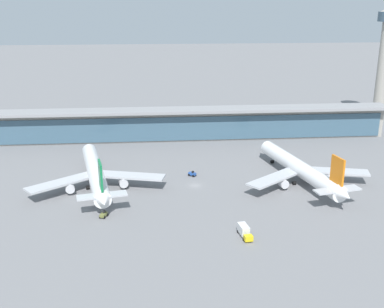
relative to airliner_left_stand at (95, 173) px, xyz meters
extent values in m
plane|color=slate|center=(35.22, -1.60, -5.24)|extent=(1200.00, 1200.00, 0.00)
cylinder|color=white|center=(-0.24, 1.25, 0.02)|extent=(15.54, 52.72, 5.55)
cone|color=white|center=(-5.72, 29.26, 0.02)|extent=(6.30, 5.95, 5.44)
cone|color=white|center=(5.17, -26.48, 0.58)|extent=(6.07, 6.95, 5.00)
cube|color=black|center=(-5.11, 26.14, 0.99)|extent=(4.53, 3.05, 0.67)
cube|color=#B7BABF|center=(-11.06, -5.78, -0.95)|extent=(22.78, 19.30, 0.67)
cube|color=#B7BABF|center=(12.42, -1.19, -0.95)|extent=(24.69, 12.09, 0.67)
cylinder|color=silver|center=(-8.13, -5.78, -2.86)|extent=(3.78, 4.53, 3.06)
cylinder|color=silver|center=(9.71, -2.29, -2.86)|extent=(3.78, 4.53, 3.06)
cube|color=#14703D|center=(4.25, -21.76, 7.10)|extent=(1.94, 6.70, 8.61)
cube|color=#B7BABF|center=(4.43, -22.69, 0.85)|extent=(15.83, 7.07, 0.48)
cylinder|color=black|center=(-2.70, -2.15, -4.57)|extent=(1.38, 1.53, 1.34)
cylinder|color=black|center=(3.31, -0.98, -4.57)|extent=(1.38, 1.53, 1.34)
cylinder|color=black|center=(-4.28, 21.92, -4.57)|extent=(1.38, 1.53, 1.34)
cylinder|color=white|center=(73.16, -0.77, 0.02)|extent=(16.28, 52.64, 5.55)
cone|color=white|center=(67.28, 27.15, 0.02)|extent=(6.35, 6.01, 5.44)
cone|color=white|center=(78.99, -28.42, 0.58)|extent=(6.15, 7.00, 5.00)
cube|color=black|center=(67.93, 24.04, 0.99)|extent=(4.55, 3.11, 0.67)
cube|color=#B7BABF|center=(62.45, -7.96, -0.95)|extent=(22.64, 19.53, 0.67)
cube|color=#B7BABF|center=(85.86, -3.03, -0.95)|extent=(24.69, 11.77, 0.67)
cylinder|color=silver|center=(65.38, -7.92, -2.86)|extent=(3.83, 4.56, 3.06)
cylinder|color=silver|center=(83.17, -4.17, -2.86)|extent=(3.83, 4.56, 3.06)
cube|color=orange|center=(78.00, -23.71, 7.10)|extent=(2.04, 6.69, 8.61)
cube|color=#B7BABF|center=(78.19, -24.65, 0.85)|extent=(15.85, 7.28, 0.48)
cylinder|color=black|center=(70.76, -4.21, -4.57)|extent=(1.40, 1.55, 1.34)
cylinder|color=black|center=(76.75, -2.95, -4.57)|extent=(1.40, 1.55, 1.34)
cylinder|color=black|center=(68.82, 19.83, -4.57)|extent=(1.40, 1.55, 1.34)
cube|color=#234C9E|center=(34.99, 7.96, -4.34)|extent=(3.12, 2.92, 0.90)
cube|color=black|center=(35.22, 7.77, -3.54)|extent=(0.98, 0.98, 0.70)
cylinder|color=black|center=(33.78, 8.02, -4.79)|extent=(0.88, 0.78, 0.90)
cylinder|color=black|center=(34.67, 9.13, -4.79)|extent=(0.88, 0.78, 0.90)
cylinder|color=black|center=(35.30, 6.79, -4.79)|extent=(0.88, 0.78, 0.90)
cylinder|color=black|center=(36.20, 7.90, -4.79)|extent=(0.88, 0.78, 0.90)
cube|color=yellow|center=(45.71, -44.59, -4.04)|extent=(2.54, 2.12, 1.50)
cube|color=black|center=(45.83, -45.38, -3.74)|extent=(2.07, 0.42, 0.70)
cube|color=silver|center=(45.12, -40.53, -3.39)|extent=(2.94, 4.89, 2.50)
cylinder|color=black|center=(46.64, -43.65, -4.79)|extent=(0.41, 0.93, 0.90)
cylinder|color=black|center=(44.55, -43.95, -4.79)|extent=(0.41, 0.93, 0.90)
cylinder|color=black|center=(45.95, -38.90, -4.79)|extent=(0.41, 0.93, 0.90)
cylinder|color=black|center=(43.85, -39.20, -4.79)|extent=(0.41, 0.93, 0.90)
cube|color=olive|center=(4.86, -25.36, -4.34)|extent=(2.44, 3.16, 0.90)
cube|color=black|center=(4.97, -25.08, -3.54)|extent=(0.91, 0.91, 0.70)
cylinder|color=black|center=(5.15, -26.54, -4.79)|extent=(0.60, 0.94, 0.90)
cylinder|color=black|center=(3.83, -26.00, -4.79)|extent=(0.60, 0.94, 0.90)
cylinder|color=black|center=(5.89, -24.72, -4.79)|extent=(0.60, 0.94, 0.90)
cylinder|color=black|center=(4.56, -24.19, -4.79)|extent=(0.60, 0.94, 0.90)
cube|color=#B21E1E|center=(88.35, 3.58, -4.04)|extent=(2.09, 2.52, 1.50)
cube|color=black|center=(89.14, 3.69, -3.74)|extent=(0.40, 2.07, 0.70)
cube|color=silver|center=(84.28, 3.03, -3.39)|extent=(4.87, 2.90, 2.50)
cylinder|color=black|center=(87.41, 4.52, -4.79)|extent=(0.93, 0.40, 0.90)
cylinder|color=black|center=(87.69, 2.42, -4.79)|extent=(0.93, 0.40, 0.90)
cylinder|color=black|center=(82.65, 3.87, -4.79)|extent=(0.93, 0.40, 0.90)
cylinder|color=black|center=(82.94, 1.78, -4.79)|extent=(0.93, 0.40, 0.90)
cube|color=#9E998E|center=(35.22, 58.51, 1.76)|extent=(193.49, 8.00, 14.00)
cube|color=#3D5B70|center=(35.22, 54.21, 1.06)|extent=(189.62, 0.50, 11.20)
cube|color=gray|center=(35.22, 56.51, 9.36)|extent=(197.36, 12.80, 1.20)
cylinder|color=#9E998E|center=(146.88, 89.95, 21.19)|extent=(6.40, 6.40, 52.86)
camera|label=1|loc=(20.08, -158.49, 57.44)|focal=44.18mm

